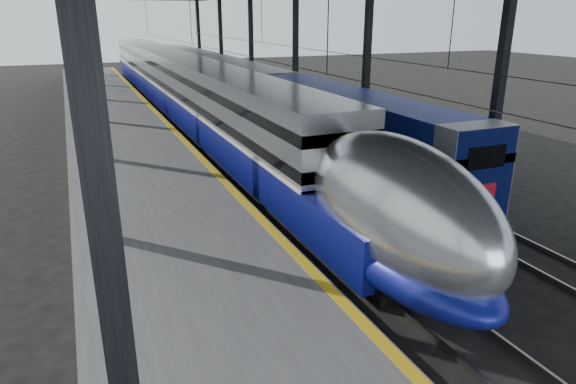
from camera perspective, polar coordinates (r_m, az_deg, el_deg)
ground at (r=14.18m, az=5.74°, el=-12.29°), size 160.00×160.00×0.00m
platform at (r=31.42m, az=-17.86°, el=5.56°), size 6.00×80.00×1.00m
yellow_strip at (r=31.65m, az=-12.89°, el=7.03°), size 0.30×80.00×0.01m
rails at (r=33.11m, az=-3.86°, el=6.35°), size 6.52×80.00×0.16m
tgv_train at (r=39.85m, az=-11.31°, el=11.12°), size 3.10×65.20×4.45m
second_train at (r=42.77m, az=-5.10°, el=11.68°), size 2.72×56.05×3.74m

